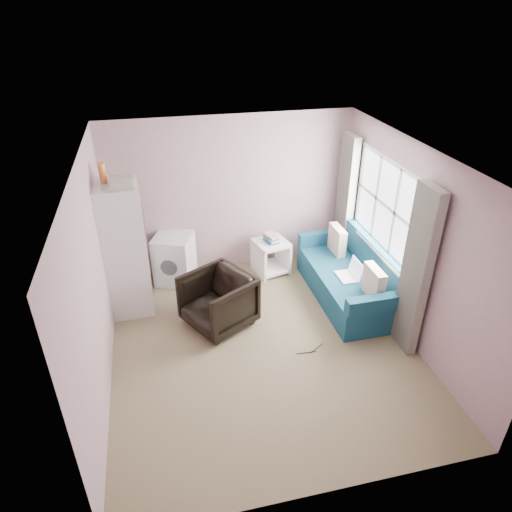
{
  "coord_description": "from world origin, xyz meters",
  "views": [
    {
      "loc": [
        -1.13,
        -4.44,
        3.97
      ],
      "look_at": [
        0.05,
        0.6,
        1.0
      ],
      "focal_mm": 32.0,
      "sensor_mm": 36.0,
      "label": 1
    }
  ],
  "objects_px": {
    "fridge": "(122,249)",
    "side_table": "(271,254)",
    "sofa": "(352,278)",
    "armchair": "(218,299)",
    "washing_machine": "(174,258)"
  },
  "relations": [
    {
      "from": "fridge",
      "to": "washing_machine",
      "type": "xyz_separation_m",
      "value": [
        0.7,
        0.57,
        -0.55
      ]
    },
    {
      "from": "armchair",
      "to": "fridge",
      "type": "height_order",
      "value": "fridge"
    },
    {
      "from": "fridge",
      "to": "sofa",
      "type": "height_order",
      "value": "fridge"
    },
    {
      "from": "fridge",
      "to": "sofa",
      "type": "xyz_separation_m",
      "value": [
        3.22,
        -0.49,
        -0.63
      ]
    },
    {
      "from": "armchair",
      "to": "washing_machine",
      "type": "distance_m",
      "value": 1.35
    },
    {
      "from": "fridge",
      "to": "side_table",
      "type": "height_order",
      "value": "fridge"
    },
    {
      "from": "fridge",
      "to": "washing_machine",
      "type": "height_order",
      "value": "fridge"
    },
    {
      "from": "washing_machine",
      "to": "sofa",
      "type": "relative_size",
      "value": 0.38
    },
    {
      "from": "armchair",
      "to": "washing_machine",
      "type": "bearing_deg",
      "value": 171.73
    },
    {
      "from": "washing_machine",
      "to": "fridge",
      "type": "bearing_deg",
      "value": -118.97
    },
    {
      "from": "washing_machine",
      "to": "armchair",
      "type": "bearing_deg",
      "value": -47.1
    },
    {
      "from": "armchair",
      "to": "side_table",
      "type": "xyz_separation_m",
      "value": [
        1.05,
        1.17,
        -0.1
      ]
    },
    {
      "from": "armchair",
      "to": "sofa",
      "type": "xyz_separation_m",
      "value": [
        2.04,
        0.19,
        -0.09
      ]
    },
    {
      "from": "side_table",
      "to": "sofa",
      "type": "relative_size",
      "value": 0.34
    },
    {
      "from": "sofa",
      "to": "side_table",
      "type": "bearing_deg",
      "value": 134.59
    }
  ]
}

